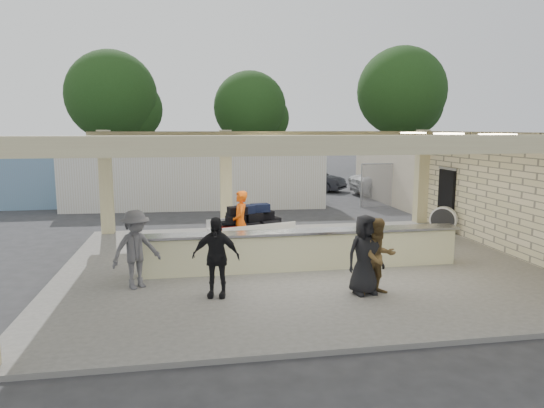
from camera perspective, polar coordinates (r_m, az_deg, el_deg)
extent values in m
plane|color=#2B2A2D|center=(12.85, 3.03, -7.40)|extent=(120.00, 120.00, 0.00)
cube|color=#605D59|center=(12.83, 3.03, -7.19)|extent=(12.00, 10.00, 0.10)
cube|color=#C3B482|center=(12.33, 3.16, 8.40)|extent=(12.00, 10.00, 0.02)
cube|color=beige|center=(14.98, 26.10, 0.88)|extent=(0.02, 10.00, 3.50)
cube|color=black|center=(17.69, 19.80, 0.40)|extent=(0.10, 0.95, 2.10)
cube|color=#C3B482|center=(17.00, -0.42, 7.54)|extent=(12.00, 0.50, 0.60)
cube|color=#C3B482|center=(7.68, 11.24, 6.83)|extent=(12.00, 0.30, 0.30)
cube|color=#C3B482|center=(17.10, -18.94, 2.36)|extent=(0.40, 0.40, 3.50)
cube|color=#C3B482|center=(16.92, -5.44, 2.74)|extent=(0.40, 0.40, 3.50)
cube|color=#C3B482|center=(18.95, 17.17, 3.04)|extent=(0.40, 0.40, 3.50)
cube|color=white|center=(16.77, -0.28, 6.43)|extent=(1.30, 0.12, 0.06)
cube|color=#FFEABF|center=(15.02, 16.27, 8.04)|extent=(0.55, 0.55, 0.04)
cube|color=#FFEABF|center=(13.25, 20.06, 7.79)|extent=(0.55, 0.55, 0.04)
cube|color=#FFEABF|center=(11.55, 24.99, 7.41)|extent=(0.55, 0.55, 0.04)
cube|color=beige|center=(12.23, 3.56, -5.58)|extent=(8.00, 0.50, 0.90)
cube|color=#B7B7BC|center=(12.12, 3.59, -3.29)|extent=(8.20, 0.58, 0.06)
cube|color=white|center=(14.16, -2.54, -3.21)|extent=(2.52, 1.92, 0.11)
cylinder|color=black|center=(13.47, -5.18, -5.43)|extent=(0.20, 0.37, 0.36)
cylinder|color=black|center=(14.36, -6.59, -4.55)|extent=(0.20, 0.37, 0.36)
cylinder|color=black|center=(14.18, 1.59, -4.66)|extent=(0.20, 0.37, 0.36)
cylinder|color=black|center=(15.04, -0.16, -3.88)|extent=(0.20, 0.37, 0.36)
cube|color=white|center=(14.73, -3.59, -2.04)|extent=(2.15, 0.68, 0.27)
cube|color=white|center=(13.52, -1.40, -3.01)|extent=(2.15, 0.68, 0.27)
cube|color=black|center=(13.61, -4.85, -3.00)|extent=(0.59, 0.47, 0.23)
cube|color=black|center=(13.85, -2.44, -2.77)|extent=(0.59, 0.47, 0.23)
cube|color=black|center=(14.11, -0.11, -2.54)|extent=(0.59, 0.47, 0.23)
cube|color=black|center=(14.11, -5.64, -2.59)|extent=(0.59, 0.47, 0.23)
cube|color=black|center=(14.33, -3.30, -2.38)|extent=(0.59, 0.47, 0.23)
cube|color=black|center=(14.58, -1.04, -2.17)|extent=(0.59, 0.47, 0.23)
cube|color=black|center=(13.71, -4.30, -1.88)|extent=(0.59, 0.47, 0.23)
cube|color=black|center=(14.11, -2.22, -1.55)|extent=(0.59, 0.47, 0.23)
cube|color=black|center=(14.46, -0.89, -1.29)|extent=(0.59, 0.47, 0.23)
cube|color=black|center=(14.19, -4.31, -1.51)|extent=(0.59, 0.47, 0.23)
cube|color=black|center=(13.97, -3.23, -0.66)|extent=(0.59, 0.47, 0.23)
cube|color=black|center=(14.26, -1.39, -0.45)|extent=(0.59, 0.47, 0.23)
cube|color=#590F0C|center=(13.50, -5.06, -3.10)|extent=(0.59, 0.47, 0.23)
cube|color=black|center=(14.69, -0.09, -2.08)|extent=(0.59, 0.47, 0.23)
cube|color=black|center=(14.40, -3.12, -1.34)|extent=(0.59, 0.47, 0.23)
cube|color=black|center=(13.78, -4.11, -0.80)|extent=(0.59, 0.47, 0.23)
cylinder|color=white|center=(16.98, 19.52, -1.73)|extent=(0.84, 0.76, 0.85)
cylinder|color=black|center=(16.98, 19.52, -1.73)|extent=(0.79, 0.73, 0.76)
cube|color=white|center=(16.92, 18.60, -3.03)|extent=(0.06, 0.47, 0.28)
cube|color=white|center=(17.19, 20.28, -2.93)|extent=(0.06, 0.47, 0.28)
imported|color=#FF5D0D|center=(13.53, -3.74, -2.22)|extent=(0.38, 0.67, 1.80)
imported|color=brown|center=(10.54, 12.40, -6.06)|extent=(0.85, 0.48, 1.65)
imported|color=black|center=(10.22, -6.63, -6.21)|extent=(1.05, 0.58, 1.70)
imported|color=#525257|center=(11.08, -15.71, -5.17)|extent=(1.17, 0.94, 1.75)
imported|color=black|center=(10.50, 10.91, -5.86)|extent=(0.88, 0.48, 1.72)
imported|color=silver|center=(27.25, 14.48, 2.51)|extent=(5.00, 2.51, 1.40)
imported|color=silver|center=(28.80, 20.40, 2.55)|extent=(4.57, 2.21, 1.39)
imported|color=black|center=(28.33, 4.68, 2.88)|extent=(3.87, 3.49, 1.29)
cube|color=silver|center=(22.44, -8.92, 2.80)|extent=(11.72, 2.91, 2.52)
cylinder|color=gray|center=(22.55, 10.46, 2.13)|extent=(0.06, 0.06, 2.00)
cylinder|color=gray|center=(23.31, 15.09, 2.19)|extent=(0.06, 0.06, 2.00)
cylinder|color=gray|center=(24.22, 19.39, 2.23)|extent=(0.06, 0.06, 2.00)
cylinder|color=gray|center=(25.25, 23.37, 2.25)|extent=(0.06, 0.06, 2.00)
cylinder|color=gray|center=(26.39, 27.02, 2.27)|extent=(0.06, 0.06, 2.00)
cube|color=gray|center=(25.25, 23.37, 2.25)|extent=(12.00, 0.02, 2.00)
cylinder|color=gray|center=(25.16, 23.51, 4.52)|extent=(12.00, 0.05, 0.05)
cylinder|color=#382619|center=(36.43, -18.08, 6.34)|extent=(0.70, 0.70, 4.50)
sphere|color=black|center=(36.48, -18.36, 12.00)|extent=(6.30, 6.30, 6.30)
sphere|color=black|center=(36.88, -16.28, 10.65)|extent=(4.50, 4.50, 4.50)
cylinder|color=#382619|center=(38.35, -2.58, 6.50)|extent=(0.70, 0.70, 4.00)
sphere|color=black|center=(38.35, -2.62, 11.29)|extent=(5.60, 5.60, 5.60)
sphere|color=black|center=(39.09, -0.95, 10.07)|extent=(4.00, 4.00, 4.00)
cylinder|color=#382619|center=(40.64, 14.77, 7.06)|extent=(0.70, 0.70, 5.00)
sphere|color=black|center=(40.73, 14.99, 12.69)|extent=(7.00, 7.00, 7.00)
sphere|color=black|center=(41.72, 16.12, 11.17)|extent=(5.00, 5.00, 5.00)
cube|color=beige|center=(25.27, 19.36, 3.86)|extent=(6.00, 8.00, 3.20)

